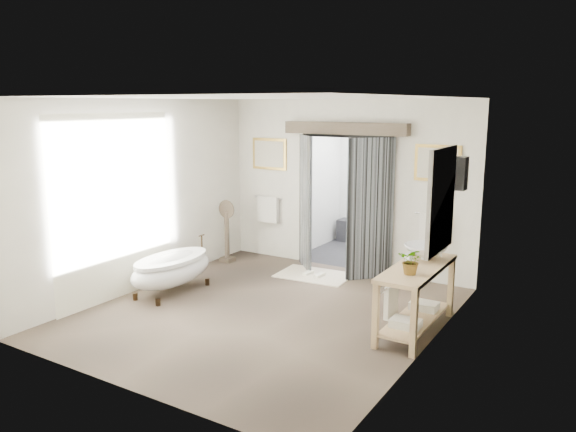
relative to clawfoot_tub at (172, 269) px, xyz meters
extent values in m
plane|color=brown|center=(1.67, 0.05, -0.37)|extent=(5.00, 5.00, 0.00)
cube|color=silver|center=(1.67, -2.45, 1.08)|extent=(4.50, 0.02, 2.90)
cube|color=silver|center=(-0.58, 0.05, 1.08)|extent=(0.02, 5.00, 2.90)
cube|color=silver|center=(3.92, 0.05, 1.08)|extent=(0.02, 5.00, 2.90)
cube|color=silver|center=(0.14, 2.55, 1.08)|extent=(1.45, 0.02, 2.90)
cube|color=silver|center=(3.19, 2.55, 1.08)|extent=(1.45, 0.02, 2.90)
cube|color=silver|center=(1.67, 2.55, 2.23)|extent=(1.60, 0.02, 0.60)
cube|color=white|center=(1.67, 0.05, 2.53)|extent=(4.50, 5.00, 0.02)
cube|color=silver|center=(-0.53, -0.55, 0.98)|extent=(0.02, 2.20, 2.70)
cube|color=gray|center=(3.89, 0.49, 1.33)|extent=(0.05, 0.95, 1.25)
cube|color=silver|center=(3.86, 0.49, 1.33)|extent=(0.01, 0.80, 1.10)
cube|color=black|center=(3.80, 1.60, 1.53)|extent=(0.20, 0.20, 0.45)
sphere|color=#FFCC8C|center=(3.80, 1.60, 1.53)|extent=(0.10, 0.10, 0.10)
cube|color=black|center=(1.67, 3.55, -0.36)|extent=(2.20, 2.00, 0.01)
cube|color=white|center=(1.67, 3.55, 2.13)|extent=(2.20, 2.00, 0.02)
cube|color=white|center=(1.67, 4.55, 0.88)|extent=(2.20, 0.02, 2.50)
cube|color=white|center=(0.57, 3.55, 0.88)|extent=(0.02, 2.00, 2.50)
cube|color=white|center=(2.77, 3.55, 0.88)|extent=(0.02, 2.00, 2.50)
cube|color=black|center=(1.67, 4.37, -0.14)|extent=(2.00, 0.35, 0.45)
cylinder|color=silver|center=(1.27, 4.52, 1.23)|extent=(0.40, 0.03, 0.40)
cylinder|color=silver|center=(2.07, 4.52, 1.23)|extent=(0.40, 0.03, 0.40)
cube|color=black|center=(0.87, 2.55, 0.78)|extent=(0.07, 0.10, 2.30)
cube|color=black|center=(2.47, 2.55, 0.78)|extent=(0.07, 0.10, 2.30)
cube|color=black|center=(1.67, 2.55, 1.93)|extent=(1.67, 0.10, 0.07)
cube|color=black|center=(1.07, 2.20, 0.78)|extent=(0.57, 0.62, 2.30)
cube|color=black|center=(2.27, 2.20, 0.78)|extent=(0.57, 0.62, 2.30)
cube|color=brown|center=(1.67, 2.45, 2.05)|extent=(2.20, 0.20, 0.20)
cube|color=#B9903B|center=(0.12, 2.53, 1.55)|extent=(0.72, 0.03, 0.57)
cube|color=beige|center=(0.12, 2.51, 1.55)|extent=(0.62, 0.01, 0.47)
cube|color=#B9903B|center=(3.22, 2.53, 1.55)|extent=(0.72, 0.03, 0.57)
cube|color=beige|center=(3.22, 2.51, 1.55)|extent=(0.62, 0.01, 0.47)
cylinder|color=silver|center=(0.12, 2.49, 0.75)|extent=(0.60, 0.02, 0.02)
cube|color=silver|center=(0.12, 2.47, 0.53)|extent=(0.42, 0.08, 0.48)
cylinder|color=silver|center=(3.22, 2.49, 0.75)|extent=(0.60, 0.02, 0.02)
cube|color=silver|center=(3.22, 2.47, 0.53)|extent=(0.42, 0.08, 0.48)
cylinder|color=black|center=(-0.23, -0.55, -0.31)|extent=(0.07, 0.07, 0.11)
cylinder|color=black|center=(0.23, -0.55, -0.31)|extent=(0.07, 0.07, 0.11)
cylinder|color=black|center=(-0.23, 0.55, -0.31)|extent=(0.07, 0.07, 0.11)
cylinder|color=black|center=(0.23, 0.55, -0.31)|extent=(0.07, 0.07, 0.11)
ellipsoid|color=white|center=(0.00, 0.00, -0.01)|extent=(0.69, 1.55, 0.49)
cylinder|color=black|center=(0.00, 0.71, 0.29)|extent=(0.03, 0.03, 0.20)
cube|color=tan|center=(3.41, -0.25, 0.06)|extent=(0.07, 0.07, 0.85)
cube|color=tan|center=(3.87, -0.25, 0.06)|extent=(0.07, 0.07, 0.85)
cube|color=tan|center=(3.41, 1.23, 0.06)|extent=(0.07, 0.07, 0.85)
cube|color=tan|center=(3.87, 1.23, 0.06)|extent=(0.07, 0.07, 0.85)
cube|color=tan|center=(3.64, 0.49, 0.46)|extent=(0.55, 1.60, 0.05)
cube|color=tan|center=(3.64, 0.49, -0.21)|extent=(0.45, 1.50, 0.03)
cylinder|color=silver|center=(3.37, 0.49, 0.23)|extent=(0.02, 1.40, 0.02)
cube|color=silver|center=(3.37, 0.34, 0.03)|extent=(0.06, 0.34, 0.42)
cube|color=silver|center=(3.64, 0.14, -0.14)|extent=(0.35, 0.25, 0.10)
cube|color=silver|center=(3.64, 0.84, -0.14)|extent=(0.35, 0.25, 0.10)
cube|color=brown|center=(-0.32, 1.78, -0.33)|extent=(0.22, 0.22, 0.08)
cylinder|color=brown|center=(-0.32, 1.78, 0.12)|extent=(0.09, 0.09, 0.84)
cylinder|color=silver|center=(-0.32, 1.80, 0.60)|extent=(0.30, 0.02, 0.30)
cylinder|color=brown|center=(-0.32, 1.79, 0.60)|extent=(0.34, 0.01, 0.34)
cube|color=beige|center=(1.44, 1.87, -0.36)|extent=(1.25, 0.88, 0.01)
cube|color=silver|center=(1.34, 1.83, -0.33)|extent=(0.11, 0.24, 0.05)
cube|color=silver|center=(1.55, 1.83, -0.33)|extent=(0.11, 0.24, 0.05)
imported|color=white|center=(3.62, 0.86, 0.58)|extent=(0.62, 0.62, 0.19)
imported|color=gray|center=(3.69, 0.13, 0.64)|extent=(0.30, 0.26, 0.33)
imported|color=gray|center=(3.49, 0.60, 0.57)|extent=(0.10, 0.10, 0.18)
imported|color=gray|center=(3.63, 1.21, 0.56)|extent=(0.14, 0.14, 0.15)
camera|label=1|loc=(5.76, -6.03, 2.46)|focal=35.00mm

